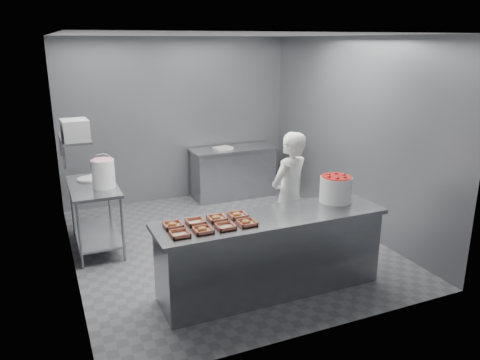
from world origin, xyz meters
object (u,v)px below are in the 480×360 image
at_px(service_counter, 271,253).
at_px(tray_1, 203,230).
at_px(tray_3, 247,223).
at_px(tray_4, 173,225).
at_px(strawberry_tub, 336,188).
at_px(worker, 289,196).
at_px(appliance, 75,130).
at_px(tray_6, 217,218).
at_px(tray_0, 180,234).
at_px(glaze_bucket, 103,173).
at_px(prep_table, 95,207).
at_px(back_counter, 233,172).
at_px(tray_5, 195,222).
at_px(tray_7, 237,215).
at_px(tray_2, 225,226).

bearing_deg(service_counter, tray_1, -171.70).
bearing_deg(tray_3, tray_4, 161.37).
distance_m(tray_1, strawberry_tub, 1.77).
relative_size(worker, appliance, 4.83).
bearing_deg(tray_6, strawberry_tub, 0.42).
relative_size(tray_3, tray_6, 1.00).
relative_size(tray_0, appliance, 0.54).
xyz_separation_m(tray_3, worker, (0.96, 0.82, -0.09)).
bearing_deg(glaze_bucket, tray_6, -60.92).
distance_m(prep_table, tray_1, 2.25).
bearing_deg(back_counter, tray_0, -120.28).
distance_m(back_counter, tray_3, 3.63).
bearing_deg(tray_5, appliance, 122.47).
bearing_deg(service_counter, tray_7, 160.93).
xyz_separation_m(prep_table, back_counter, (2.55, 1.30, -0.14)).
height_order(tray_2, tray_4, tray_4).
relative_size(prep_table, tray_3, 6.40).
relative_size(tray_4, tray_5, 1.00).
xyz_separation_m(tray_3, tray_5, (-0.48, 0.24, -0.00)).
relative_size(tray_5, glaze_bucket, 0.42).
height_order(back_counter, glaze_bucket, glaze_bucket).
distance_m(tray_5, tray_6, 0.24).
bearing_deg(worker, tray_4, -5.26).
distance_m(tray_6, worker, 1.33).
distance_m(prep_table, tray_7, 2.27).
xyz_separation_m(tray_1, tray_4, (-0.24, 0.24, 0.00)).
xyz_separation_m(service_counter, tray_0, (-1.07, -0.12, 0.47)).
bearing_deg(tray_5, tray_3, -26.97).
relative_size(tray_0, glaze_bucket, 0.42).
height_order(strawberry_tub, appliance, appliance).
height_order(tray_5, tray_7, tray_7).
bearing_deg(tray_3, back_counter, 69.64).
bearing_deg(tray_7, glaze_bucket, 124.97).
bearing_deg(tray_6, tray_0, -153.03).
xyz_separation_m(back_counter, tray_4, (-1.97, -3.13, 0.47)).
height_order(tray_3, glaze_bucket, glaze_bucket).
bearing_deg(appliance, back_counter, 26.63).
xyz_separation_m(service_counter, strawberry_tub, (0.92, 0.13, 0.61)).
bearing_deg(back_counter, worker, -96.51).
bearing_deg(tray_5, strawberry_tub, 0.36).
distance_m(tray_3, strawberry_tub, 1.30).
bearing_deg(tray_4, service_counter, -6.47).
height_order(tray_2, tray_6, tray_6).
xyz_separation_m(back_counter, tray_3, (-1.25, -3.37, 0.47)).
xyz_separation_m(tray_1, strawberry_tub, (1.75, 0.25, 0.14)).
relative_size(glaze_bucket, appliance, 1.30).
xyz_separation_m(service_counter, tray_7, (-0.35, 0.12, 0.47)).
relative_size(tray_7, worker, 0.11).
xyz_separation_m(service_counter, back_counter, (0.90, 3.25, -0.00)).
relative_size(tray_6, appliance, 0.54).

